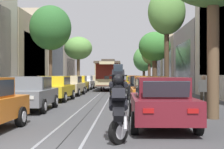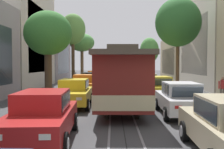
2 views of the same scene
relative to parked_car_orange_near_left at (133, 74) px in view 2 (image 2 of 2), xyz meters
The scene contains 25 objects.
ground_plane 21.94m from the parked_car_orange_near_left, 82.95° to the left, with size 160.00×160.00×0.00m, color #424244.
trolley_track_rails 25.93m from the parked_car_orange_near_left, 84.04° to the left, with size 1.14×68.17×0.01m.
parked_car_orange_near_left is the anchor object (origin of this frame).
parked_car_grey_second_left 6.02m from the parked_car_orange_near_left, 90.84° to the left, with size 2.05×4.38×1.58m.
parked_car_yellow_mid_left 11.67m from the parked_car_orange_near_left, 90.54° to the left, with size 2.10×4.40×1.58m.
parked_car_beige_fourth_left 17.13m from the parked_car_orange_near_left, 90.05° to the left, with size 2.11×4.41×1.58m.
parked_car_yellow_fifth_left 22.31m from the parked_car_orange_near_left, 90.29° to the left, with size 2.04×4.38×1.58m.
parked_car_white_sixth_left 28.28m from the parked_car_orange_near_left, 90.21° to the left, with size 2.09×4.40×1.58m.
parked_car_maroon_near_right 5.54m from the parked_car_orange_near_left, 13.45° to the left, with size 2.01×4.36×1.58m.
parked_car_orange_second_right 9.25m from the parked_car_orange_near_left, 53.25° to the left, with size 2.01×4.37×1.58m.
parked_car_black_mid_right 15.08m from the parked_car_orange_near_left, 68.68° to the left, with size 2.04×4.38×1.58m.
parked_car_orange_fourth_right 20.22m from the parked_car_orange_near_left, 74.16° to the left, with size 2.06×4.39×1.58m.
parked_car_yellow_fifth_right 26.32m from the parked_car_orange_near_left, 78.30° to the left, with size 2.03×4.38×1.58m.
parked_car_red_sixth_right 32.76m from the parked_car_orange_near_left, 80.62° to the left, with size 2.14×4.42×1.58m.
street_tree_kerb_left_near 4.80m from the parked_car_orange_near_left, 136.88° to the left, with size 2.81×2.48×6.37m.
street_tree_kerb_left_second 20.27m from the parked_car_orange_near_left, 96.32° to the left, with size 3.67×3.57×7.78m.
street_tree_kerb_right_near 9.53m from the parked_car_orange_near_left, 23.84° to the left, with size 3.58×3.72×6.85m.
street_tree_kerb_right_second 16.41m from the parked_car_orange_near_left, 62.22° to the left, with size 2.61×2.12×7.65m.
street_tree_kerb_right_mid 24.88m from the parked_car_orange_near_left, 72.54° to the left, with size 3.16×2.57×5.95m.
cable_car_trolley 27.00m from the parked_car_orange_near_left, 84.28° to the left, with size 2.57×9.14×3.28m.
motorcycle_with_rider 4.19m from the parked_car_orange_near_left, 13.41° to the right, with size 0.49×1.78×1.94m.
pedestrian_on_left_pavement 10.77m from the parked_car_orange_near_left, 40.76° to the left, with size 0.55×0.38×1.64m.
pedestrian_on_right_pavement 23.68m from the parked_car_orange_near_left, 100.28° to the left, with size 0.55×0.40×1.61m.
fire_hydrant 8.49m from the parked_car_orange_near_left, 34.39° to the left, with size 0.40×0.22×0.84m.
street_sign_post 2.22m from the parked_car_orange_near_left, 140.43° to the left, with size 0.36×0.09×2.93m.
Camera 2 is at (0.39, 42.67, 2.45)m, focal length 41.01 mm.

